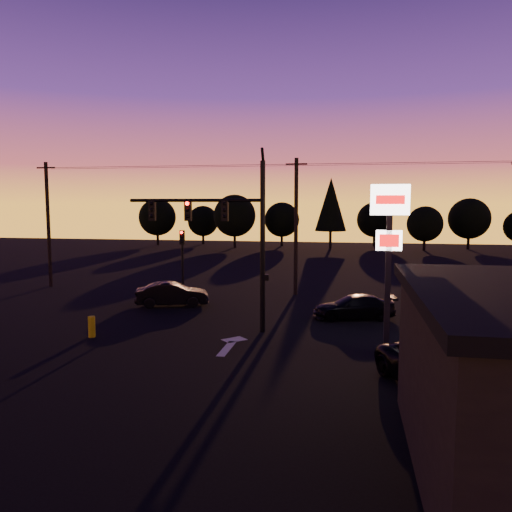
{
  "coord_description": "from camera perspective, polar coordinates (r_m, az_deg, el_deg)",
  "views": [
    {
      "loc": [
        5.43,
        -18.77,
        6.05
      ],
      "look_at": [
        1.0,
        5.0,
        3.5
      ],
      "focal_mm": 35.0,
      "sensor_mm": 36.0,
      "label": 1
    }
  ],
  "objects": [
    {
      "name": "tree_5",
      "position": [
        72.89,
        13.4,
        4.05
      ],
      "size": [
        4.95,
        4.95,
        6.22
      ],
      "color": "black",
      "rests_on": "ground"
    },
    {
      "name": "tree_7",
      "position": [
        71.51,
        23.19,
        3.95
      ],
      "size": [
        5.36,
        5.36,
        6.74
      ],
      "color": "black",
      "rests_on": "ground"
    },
    {
      "name": "power_wires",
      "position": [
        33.05,
        4.65,
        10.37
      ],
      "size": [
        36.0,
        1.22,
        0.07
      ],
      "color": "black",
      "rests_on": "ground"
    },
    {
      "name": "lane_arrow",
      "position": [
        21.88,
        -2.93,
        -10.03
      ],
      "size": [
        1.2,
        3.1,
        0.01
      ],
      "color": "beige",
      "rests_on": "ground"
    },
    {
      "name": "car_right",
      "position": [
        26.92,
        11.1,
        -5.72
      ],
      "size": [
        4.59,
        2.71,
        1.25
      ],
      "primitive_type": "imported",
      "rotation": [
        0.0,
        0.0,
        -1.33
      ],
      "color": "black",
      "rests_on": "ground"
    },
    {
      "name": "utility_pole_1",
      "position": [
        32.98,
        4.59,
        3.47
      ],
      "size": [
        1.4,
        0.26,
        9.0
      ],
      "color": "black",
      "rests_on": "ground"
    },
    {
      "name": "car_mid",
      "position": [
        30.06,
        -9.56,
        -4.31
      ],
      "size": [
        4.5,
        2.72,
        1.4
      ],
      "primitive_type": "imported",
      "rotation": [
        0.0,
        0.0,
        1.89
      ],
      "color": "black",
      "rests_on": "ground"
    },
    {
      "name": "secondary_signal",
      "position": [
        32.16,
        -8.42,
        0.27
      ],
      "size": [
        0.3,
        0.31,
        4.35
      ],
      "color": "black",
      "rests_on": "ground"
    },
    {
      "name": "tree_0",
      "position": [
        74.07,
        -11.21,
        4.37
      ],
      "size": [
        5.36,
        5.36,
        6.74
      ],
      "color": "black",
      "rests_on": "ground"
    },
    {
      "name": "traffic_signal_mast",
      "position": [
        23.45,
        -3.1,
        3.29
      ],
      "size": [
        6.79,
        0.52,
        8.58
      ],
      "color": "black",
      "rests_on": "ground"
    },
    {
      "name": "utility_pole_0",
      "position": [
        39.18,
        -22.65,
        3.43
      ],
      "size": [
        1.4,
        0.26,
        9.0
      ],
      "color": "black",
      "rests_on": "ground"
    },
    {
      "name": "ground",
      "position": [
        20.46,
        -5.43,
        -11.21
      ],
      "size": [
        120.0,
        120.0,
        0.0
      ],
      "primitive_type": "plane",
      "color": "black",
      "rests_on": "ground"
    },
    {
      "name": "pylon_sign",
      "position": [
        20.36,
        14.98,
        2.61
      ],
      "size": [
        1.5,
        0.28,
        6.8
      ],
      "color": "black",
      "rests_on": "ground"
    },
    {
      "name": "tree_4",
      "position": [
        67.81,
        8.55,
        5.86
      ],
      "size": [
        4.18,
        4.18,
        9.5
      ],
      "color": "black",
      "rests_on": "ground"
    },
    {
      "name": "suv_parked",
      "position": [
        17.48,
        20.72,
        -12.12
      ],
      "size": [
        4.51,
        5.74,
        1.45
      ],
      "primitive_type": "imported",
      "rotation": [
        0.0,
        0.0,
        0.47
      ],
      "color": "black",
      "rests_on": "ground"
    },
    {
      "name": "bollard",
      "position": [
        24.05,
        -18.27,
        -7.68
      ],
      "size": [
        0.32,
        0.32,
        0.96
      ],
      "primitive_type": "cylinder",
      "color": "#D7D60D",
      "rests_on": "ground"
    },
    {
      "name": "tree_1",
      "position": [
        74.95,
        -6.07,
        3.99
      ],
      "size": [
        4.54,
        4.54,
        5.71
      ],
      "color": "black",
      "rests_on": "ground"
    },
    {
      "name": "tree_6",
      "position": [
        67.5,
        18.74,
        3.49
      ],
      "size": [
        4.54,
        4.54,
        5.71
      ],
      "color": "black",
      "rests_on": "ground"
    },
    {
      "name": "tree_2",
      "position": [
        68.55,
        -2.46,
        4.62
      ],
      "size": [
        5.77,
        5.78,
        7.26
      ],
      "color": "black",
      "rests_on": "ground"
    },
    {
      "name": "tree_3",
      "position": [
        71.43,
        2.98,
        4.17
      ],
      "size": [
        4.95,
        4.95,
        6.22
      ],
      "color": "black",
      "rests_on": "ground"
    }
  ]
}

